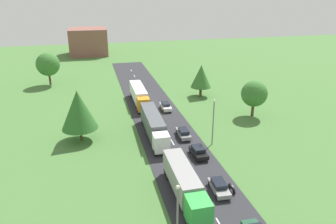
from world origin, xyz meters
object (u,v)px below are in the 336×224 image
Objects in this scene: truck_third at (139,94)px; car_fourth at (183,133)px; tree_birch at (201,76)px; motorcycle_courier at (232,188)px; tree_maple at (78,110)px; tree_oak at (48,64)px; car_second at (219,187)px; car_third at (199,152)px; lamppost_second at (213,120)px; distant_building at (88,42)px; tree_pine at (254,94)px; truck_lead at (185,183)px; car_fifth at (166,106)px; truck_second at (154,124)px; lamppost_lead at (177,224)px.

truck_third is 2.99× the size of car_fourth.
motorcycle_courier is at bearing -103.25° from tree_birch.
motorcycle_courier is 0.22× the size of tree_maple.
tree_maple reaches higher than tree_oak.
tree_maple is at bearing 131.02° from car_second.
lamppost_second is at bearing 44.01° from car_third.
distant_building is at bearing 99.70° from car_third.
motorcycle_courier is 0.14× the size of distant_building.
tree_pine is at bearing 57.25° from motorcycle_courier.
truck_lead reaches higher than car_second.
distant_building is at bearing 102.37° from lamppost_second.
car_fourth is 16.61m from motorcycle_courier.
truck_third is at bearing 99.79° from motorcycle_courier.
tree_pine is (16.23, 6.35, 3.79)m from car_fourth.
motorcycle_courier is at bearing -80.21° from truck_third.
truck_lead is 17.11m from car_fourth.
tree_maple is (-16.82, 19.33, 4.66)m from car_second.
car_third is 0.95× the size of car_fifth.
car_fourth is 2.34× the size of motorcycle_courier.
car_fifth is (4.73, -5.35, -1.26)m from truck_third.
truck_lead reaches higher than car_fifth.
truck_second is at bearing -112.45° from car_fifth.
lamppost_second reaches higher than car_third.
tree_birch is (6.47, 24.44, 0.52)m from lamppost_second.
car_second is at bearing -90.45° from car_fourth.
motorcycle_courier is at bearing -122.75° from tree_pine.
truck_second is at bearing 109.17° from motorcycle_courier.
lamppost_lead reaches higher than tree_oak.
truck_second is 3.64× the size of car_third.
motorcycle_courier is 0.25× the size of lamppost_second.
tree_birch is at bearing 63.66° from car_fourth.
truck_second is at bearing -82.92° from distant_building.
car_fourth is 46.85m from tree_oak.
car_fourth is at bearing 74.18° from truck_lead.
truck_third is 15.27m from tree_birch.
car_third is (5.17, -8.71, -1.36)m from truck_second.
truck_third is 7.25m from car_fifth.
car_third reaches higher than car_second.
tree_maple is at bearing 149.82° from car_third.
lamppost_second reaches higher than truck_third.
lamppost_second is (3.96, 12.66, 3.50)m from car_second.
car_fourth is 0.63× the size of tree_pine.
lamppost_second is (3.49, 3.38, 3.47)m from car_third.
lamppost_second is at bearing 72.62° from car_second.
lamppost_lead is at bearing -118.21° from lamppost_second.
car_third is at bearing 65.84° from lamppost_lead.
tree_maple is at bearing -146.90° from tree_birch.
truck_third is 36.09m from motorcycle_courier.
truck_second is 1.69× the size of tree_maple.
lamppost_lead is at bearing -126.97° from tree_pine.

